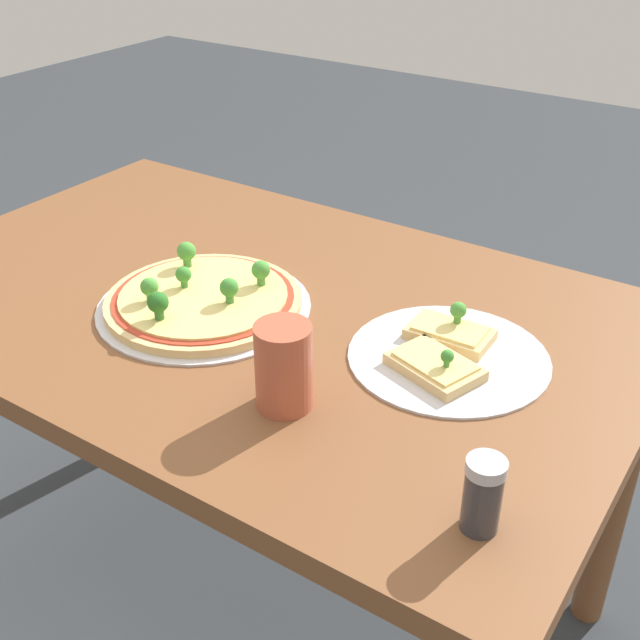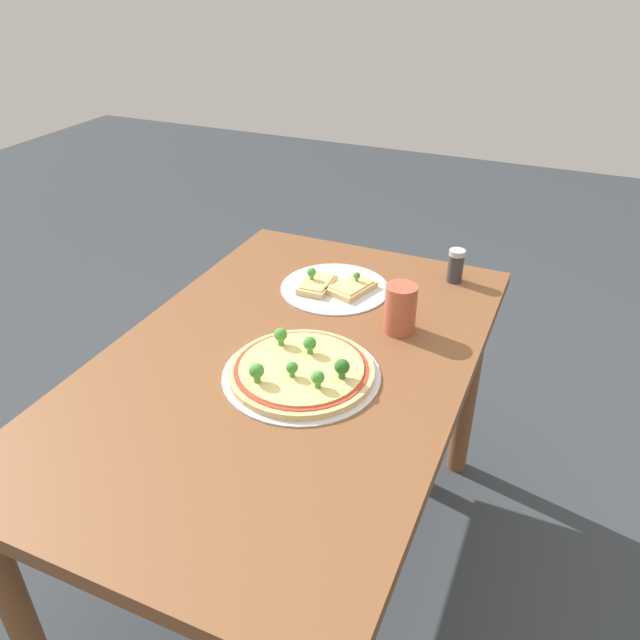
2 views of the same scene
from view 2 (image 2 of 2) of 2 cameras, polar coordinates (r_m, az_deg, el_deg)
ground_plane at (r=1.87m, az=-2.47°, el=-21.34°), size 8.00×8.00×0.00m
dining_table at (r=1.44m, az=-3.01°, el=-6.51°), size 1.24×0.78×0.70m
pizza_tray_whole at (r=1.32m, az=-1.72°, el=-4.61°), size 0.34×0.34×0.07m
pizza_tray_slice at (r=1.64m, az=1.37°, el=3.08°), size 0.29×0.29×0.06m
drinking_cup at (r=1.45m, az=7.36°, el=1.04°), size 0.07×0.07×0.12m
condiment_shaker at (r=1.71m, az=12.31°, el=4.89°), size 0.04×0.04×0.09m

